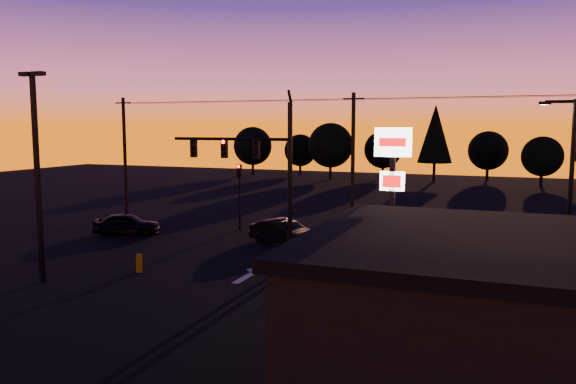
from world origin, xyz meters
name	(u,v)px	position (x,y,z in m)	size (l,w,h in m)	color
ground	(226,282)	(0.00, 0.00, 0.00)	(120.00, 120.00, 0.00)	black
lane_arrow	(252,274)	(0.50, 1.67, 0.01)	(1.20, 3.10, 0.01)	beige
traffic_signal_mast	(260,165)	(-0.10, 3.99, 4.94)	(6.79, 0.52, 8.58)	black
secondary_signal	(239,187)	(-5.00, 11.49, 2.86)	(0.30, 0.31, 4.35)	black
parking_lot_light	(37,163)	(-7.50, -3.00, 5.27)	(1.25, 0.30, 9.14)	black
pylon_sign	(392,173)	(7.00, 1.50, 4.91)	(1.50, 0.28, 6.80)	black
streetlight	(569,182)	(13.91, 5.50, 4.42)	(1.55, 0.35, 8.00)	black
utility_pole_0	(125,156)	(-16.00, 14.00, 4.59)	(1.40, 0.26, 9.00)	black
utility_pole_1	(353,161)	(2.00, 14.00, 4.59)	(1.40, 0.26, 9.00)	black
power_wires	(354,99)	(2.00, 14.00, 8.57)	(36.00, 1.22, 0.07)	black
store_building	(574,331)	(13.00, -7.50, 2.16)	(12.40, 8.40, 4.25)	black
bollard	(139,263)	(-4.57, -0.01, 0.43)	(0.29, 0.29, 0.86)	#A77B04
tree_0	(253,146)	(-22.00, 50.00, 4.06)	(5.36, 5.36, 6.74)	black
tree_1	(300,150)	(-16.00, 53.00, 3.43)	(4.54, 4.54, 5.71)	black
tree_2	(331,145)	(-10.00, 48.00, 4.37)	(5.77, 5.78, 7.26)	black
tree_3	(383,150)	(-4.00, 52.00, 3.75)	(4.95, 4.95, 6.22)	black
tree_4	(435,134)	(3.00, 49.00, 5.93)	(4.18, 4.18, 9.50)	black
tree_5	(488,151)	(9.00, 54.00, 3.75)	(4.95, 4.95, 6.22)	black
tree_6	(542,156)	(15.00, 48.00, 3.43)	(4.54, 4.54, 5.71)	black
car_left	(127,224)	(-10.86, 7.30, 0.70)	(1.65, 4.09, 1.39)	black
car_mid	(284,232)	(-0.55, 8.27, 0.73)	(1.54, 4.41, 1.45)	black
car_right	(408,239)	(6.53, 8.61, 0.77)	(2.16, 5.31, 1.54)	black
suv_parked	(423,300)	(8.80, -1.55, 0.64)	(2.13, 4.62, 1.28)	black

